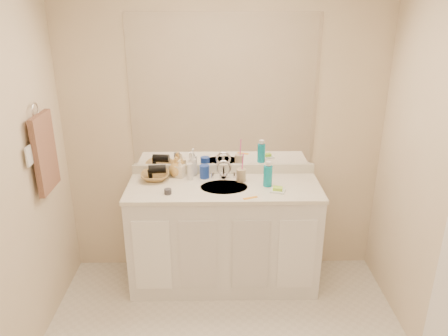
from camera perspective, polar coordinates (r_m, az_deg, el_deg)
wall_back at (r=3.57m, az=-0.08°, el=4.16°), size 2.60×0.02×2.40m
vanity_cabinet at (r=3.63m, az=-0.01°, el=-8.93°), size 1.50×0.55×0.85m
countertop at (r=3.43m, az=-0.01°, el=-2.57°), size 1.52×0.57×0.03m
backsplash at (r=3.64m, az=-0.08°, el=-0.12°), size 1.52×0.03×0.08m
sink_basin at (r=3.41m, az=-0.01°, el=-2.66°), size 0.37×0.37×0.02m
faucet at (r=3.55m, az=-0.05°, el=-0.49°), size 0.02×0.02×0.11m
mirror at (r=3.47m, az=-0.08°, el=9.81°), size 1.48×0.01×1.20m
blue_mug at (r=3.55m, az=-2.56°, el=-0.47°), size 0.10×0.10×0.11m
tan_cup at (r=3.49m, az=2.24°, el=-0.93°), size 0.09×0.09×0.10m
toothbrush at (r=3.46m, az=2.43°, el=0.58°), size 0.02×0.03×0.18m
mouthwash_bottle at (r=3.41m, az=5.74°, el=-1.05°), size 0.07×0.07×0.16m
soap_dish at (r=3.34m, az=7.01°, el=-2.97°), size 0.13×0.12×0.01m
green_soap at (r=3.34m, az=7.03°, el=-2.70°), size 0.08×0.07×0.03m
orange_comb at (r=3.22m, az=3.47°, el=-3.91°), size 0.11×0.06×0.00m
dark_jar at (r=3.31m, az=-7.34°, el=-3.05°), size 0.07×0.07×0.04m
extra_white_bottle at (r=3.52m, az=-4.48°, el=-0.47°), size 0.05×0.05×0.14m
soap_bottle_white at (r=3.60m, az=-4.13°, el=0.53°), size 0.08×0.08×0.20m
soap_bottle_cream at (r=3.58m, az=-5.78°, el=-0.06°), size 0.09×0.09×0.15m
soap_bottle_yellow at (r=3.60m, az=-6.22°, el=0.18°), size 0.15×0.15×0.16m
wicker_basket at (r=3.57m, az=-8.97°, el=-1.07°), size 0.25×0.25×0.06m
hair_dryer at (r=3.55m, az=-8.71°, el=-0.14°), size 0.14×0.08×0.07m
towel_ring at (r=3.21m, az=-23.44°, el=6.89°), size 0.01×0.11×0.11m
hand_towel at (r=3.28m, az=-22.36°, el=1.85°), size 0.04×0.32×0.55m
switch_plate at (r=3.10m, az=-24.12°, el=1.46°), size 0.01×0.08×0.13m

